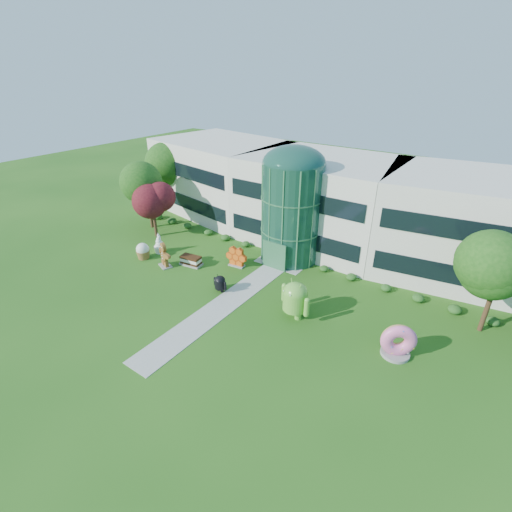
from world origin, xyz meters
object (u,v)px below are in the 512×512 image
Objects in this scene: android_black at (220,282)px; donut at (398,340)px; gingerbread at (164,255)px; android_green at (295,297)px.

android_black is 0.70× the size of donut.
gingerbread is at bearing 151.33° from donut.
gingerbread is at bearing -160.91° from android_green.
donut reaches higher than android_black.
donut is at bearing 8.72° from android_black.
android_green is at bearing 151.47° from donut.
android_green is 2.00× the size of android_black.
android_black is 7.47m from gingerbread.
donut is (7.97, 0.21, -0.51)m from android_green.
android_black is at bearing 153.17° from donut.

